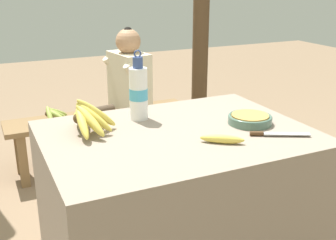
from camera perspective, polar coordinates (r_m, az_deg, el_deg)
market_counter at (r=1.94m, az=1.18°, el=-12.41°), size 1.11×0.82×0.78m
banana_bunch_ripe at (r=1.77m, az=-10.78°, el=0.48°), size 0.19×0.30×0.16m
serving_bowl at (r=1.90m, az=11.04°, el=0.18°), size 0.19×0.19×0.04m
water_bottle at (r=1.90m, az=-4.02°, el=3.76°), size 0.08×0.08×0.32m
loose_banana_front at (r=1.66m, az=7.33°, el=-2.57°), size 0.16×0.13×0.03m
knife at (r=1.77m, az=13.82°, el=-1.81°), size 0.23×0.13×0.02m
wooden_bench at (r=3.23m, az=-9.06°, el=-0.43°), size 1.39×0.32×0.41m
seated_vendor at (r=3.16m, az=-5.98°, el=4.30°), size 0.44×0.41×1.05m
banana_bunch_green at (r=3.11m, az=-15.29°, el=0.89°), size 0.18×0.30×0.13m
support_post_far at (r=3.74m, az=4.53°, el=14.55°), size 0.14×0.14×2.23m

